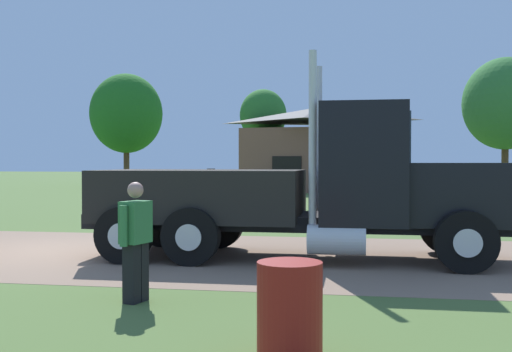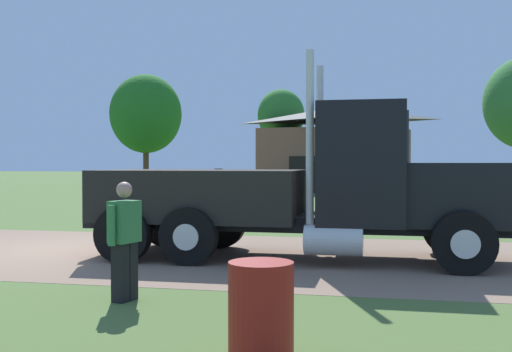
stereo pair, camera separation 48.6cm
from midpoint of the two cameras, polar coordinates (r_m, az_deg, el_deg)
ground_plane at (r=13.44m, az=-19.90°, el=-6.63°), size 200.00×200.00×0.00m
dirt_track at (r=13.44m, az=-19.90°, el=-6.62°), size 120.00×6.41×0.01m
truck_foreground_white at (r=11.61m, az=3.79°, el=-1.52°), size 8.20×2.66×3.79m
visitor_standing_near at (r=8.22m, az=-12.87°, el=-5.71°), size 0.36×0.58×1.58m
visitor_far_side at (r=17.03m, az=-5.04°, el=-1.85°), size 0.61×0.38×1.66m
steel_barrel at (r=5.68m, az=0.66°, el=-12.66°), size 0.60×0.60×0.93m
shed_building at (r=38.74m, az=5.43°, el=2.35°), size 9.89×6.86×5.31m
tree_left at (r=48.03m, az=-12.32°, el=5.72°), size 5.52×5.52×8.62m
tree_mid at (r=42.46m, az=0.34°, el=5.63°), size 3.25×3.25×6.90m
tree_right at (r=43.16m, az=21.99°, el=6.28°), size 5.47×5.47×8.69m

